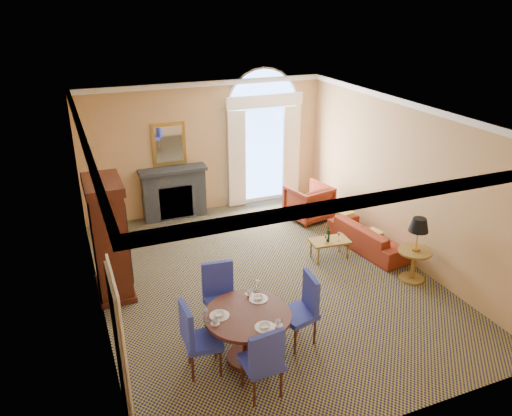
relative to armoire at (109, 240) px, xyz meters
name	(u,v)px	position (x,y,z in m)	size (l,w,h in m)	color
ground	(266,280)	(2.72, -0.70, -1.05)	(7.50, 7.50, 0.00)	#121035
room_envelope	(251,144)	(2.69, -0.03, 1.46)	(6.04, 7.52, 3.45)	tan
armoire	(109,240)	(0.00, 0.00, 0.00)	(0.62, 1.11, 2.17)	#3A170D
dining_table	(248,326)	(1.59, -2.66, -0.46)	(1.28, 1.28, 1.01)	#3A170D
dining_chair_north	(221,292)	(1.48, -1.75, -0.40)	(0.60, 0.60, 1.14)	#27329B
dining_chair_south	(264,359)	(1.50, -3.47, -0.40)	(0.55, 0.56, 1.14)	#27329B
dining_chair_east	(304,305)	(2.54, -2.57, -0.40)	(0.61, 0.61, 1.14)	#27329B
dining_chair_west	(196,335)	(0.81, -2.65, -0.40)	(0.57, 0.57, 1.14)	#27329B
sofa	(369,237)	(5.27, -0.35, -0.76)	(1.95, 0.76, 0.57)	maroon
armchair	(308,202)	(4.78, 1.53, -0.62)	(0.92, 0.95, 0.86)	maroon
coffee_table	(330,241)	(4.27, -0.39, -0.66)	(0.84, 0.51, 0.74)	olive
side_table	(417,242)	(5.32, -1.73, -0.25)	(0.63, 0.63, 1.26)	olive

